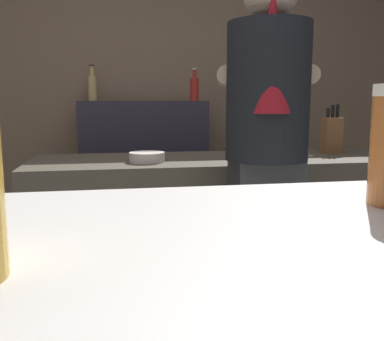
{
  "coord_description": "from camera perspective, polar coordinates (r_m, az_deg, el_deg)",
  "views": [
    {
      "loc": [
        -0.26,
        -1.41,
        1.18
      ],
      "look_at": [
        -0.15,
        -0.75,
        1.07
      ],
      "focal_mm": 40.18,
      "sensor_mm": 36.0,
      "label": 1
    }
  ],
  "objects": [
    {
      "name": "wall_back",
      "position": [
        3.63,
        -5.83,
        11.86
      ],
      "size": [
        5.2,
        0.1,
        2.7
      ],
      "primitive_type": "cube",
      "color": "#8C775C",
      "rests_on": "ground"
    },
    {
      "name": "prep_counter",
      "position": [
        2.36,
        5.79,
        -9.01
      ],
      "size": [
        2.1,
        0.6,
        0.89
      ],
      "primitive_type": "cube",
      "color": "#494437",
      "rests_on": "ground"
    },
    {
      "name": "back_shelf",
      "position": [
        3.39,
        -6.36,
        -0.85
      ],
      "size": [
        0.96,
        0.36,
        1.18
      ],
      "primitive_type": "cube",
      "color": "#32303F",
      "rests_on": "ground"
    },
    {
      "name": "bartender",
      "position": [
        1.81,
        9.86,
        3.15
      ],
      "size": [
        0.48,
        0.55,
        1.71
      ],
      "rotation": [
        0.0,
        0.0,
        1.33
      ],
      "color": "#313435",
      "rests_on": "ground"
    },
    {
      "name": "knife_block",
      "position": [
        2.53,
        18.04,
        4.57
      ],
      "size": [
        0.1,
        0.08,
        0.27
      ],
      "color": "brown",
      "rests_on": "prep_counter"
    },
    {
      "name": "mixing_bowl",
      "position": [
        2.08,
        -6.0,
        1.78
      ],
      "size": [
        0.17,
        0.17,
        0.05
      ],
      "primitive_type": "cylinder",
      "color": "beige",
      "rests_on": "prep_counter"
    },
    {
      "name": "chefs_knife",
      "position": [
        2.3,
        13.01,
        1.83
      ],
      "size": [
        0.24,
        0.04,
        0.01
      ],
      "primitive_type": "cube",
      "rotation": [
        0.0,
        0.0,
        0.05
      ],
      "color": "silver",
      "rests_on": "prep_counter"
    },
    {
      "name": "bottle_olive_oil",
      "position": [
        3.44,
        -13.08,
        10.75
      ],
      "size": [
        0.07,
        0.07,
        0.27
      ],
      "color": "#DAC275",
      "rests_on": "back_shelf"
    },
    {
      "name": "bottle_hot_sauce",
      "position": [
        3.29,
        0.33,
        10.86
      ],
      "size": [
        0.07,
        0.07,
        0.24
      ],
      "color": "#B52B22",
      "rests_on": "back_shelf"
    }
  ]
}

